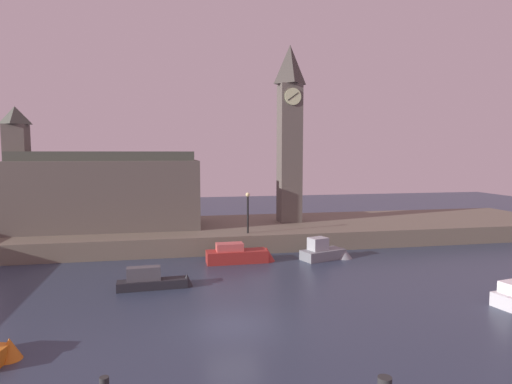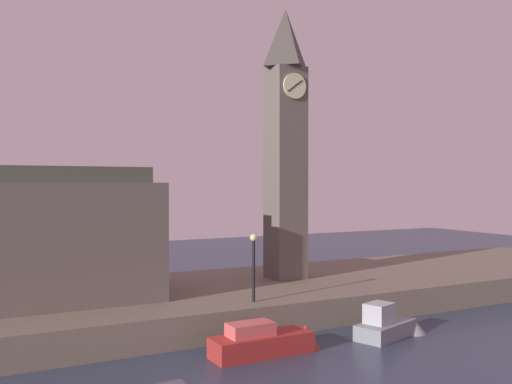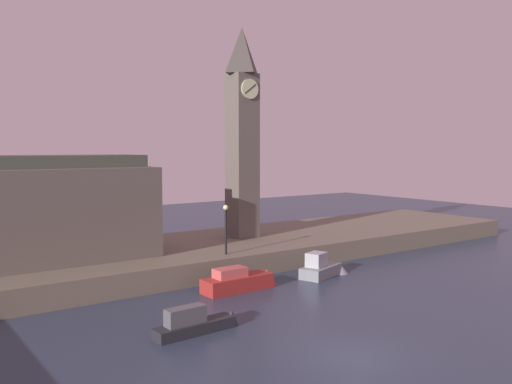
{
  "view_description": "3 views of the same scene",
  "coord_description": "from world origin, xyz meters",
  "px_view_note": "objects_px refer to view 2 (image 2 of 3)",
  "views": [
    {
      "loc": [
        -2.78,
        -19.78,
        8.15
      ],
      "look_at": [
        4.44,
        16.9,
        4.76
      ],
      "focal_mm": 30.58,
      "sensor_mm": 36.0,
      "label": 1
    },
    {
      "loc": [
        -9.48,
        -9.56,
        7.42
      ],
      "look_at": [
        3.84,
        15.82,
        6.97
      ],
      "focal_mm": 39.55,
      "sensor_mm": 36.0,
      "label": 2
    },
    {
      "loc": [
        -16.26,
        -15.41,
        8.74
      ],
      "look_at": [
        5.2,
        14.25,
        5.74
      ],
      "focal_mm": 38.11,
      "sensor_mm": 36.0,
      "label": 3
    }
  ],
  "objects_px": {
    "streetlamp": "(254,259)",
    "boat_cruiser_grey": "(391,325)",
    "clock_tower": "(286,139)",
    "boat_dinghy_red": "(270,341)"
  },
  "relations": [
    {
      "from": "boat_cruiser_grey",
      "to": "boat_dinghy_red",
      "type": "bearing_deg",
      "value": 177.35
    },
    {
      "from": "streetlamp",
      "to": "boat_cruiser_grey",
      "type": "xyz_separation_m",
      "value": [
        5.47,
        -3.88,
        -3.1
      ]
    },
    {
      "from": "boat_cruiser_grey",
      "to": "clock_tower",
      "type": "bearing_deg",
      "value": 92.89
    },
    {
      "from": "streetlamp",
      "to": "boat_cruiser_grey",
      "type": "distance_m",
      "value": 7.39
    },
    {
      "from": "clock_tower",
      "to": "boat_dinghy_red",
      "type": "height_order",
      "value": "clock_tower"
    },
    {
      "from": "streetlamp",
      "to": "boat_cruiser_grey",
      "type": "bearing_deg",
      "value": -35.38
    },
    {
      "from": "boat_cruiser_grey",
      "to": "boat_dinghy_red",
      "type": "distance_m",
      "value": 6.51
    },
    {
      "from": "clock_tower",
      "to": "streetlamp",
      "type": "bearing_deg",
      "value": -133.29
    },
    {
      "from": "clock_tower",
      "to": "boat_cruiser_grey",
      "type": "distance_m",
      "value": 13.31
    },
    {
      "from": "clock_tower",
      "to": "boat_dinghy_red",
      "type": "relative_size",
      "value": 3.2
    }
  ]
}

